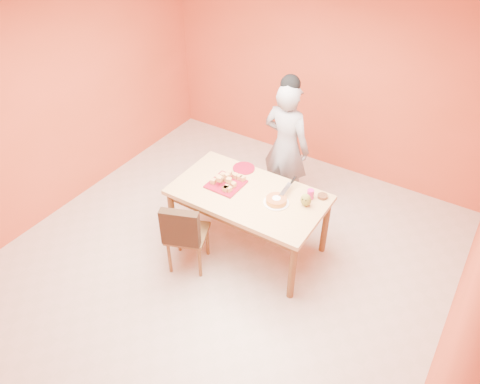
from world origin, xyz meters
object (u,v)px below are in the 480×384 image
Objects in this scene: pastry_platter at (226,184)px; magenta_glass at (310,194)px; person at (286,147)px; sponge_cake at (276,200)px; dining_chair at (186,233)px; egg_ornament at (306,200)px; red_dinner_plate at (244,168)px; dining_table at (248,200)px; checker_tin at (323,196)px.

pastry_platter is 0.90m from magenta_glass.
pastry_platter is (-0.23, -0.93, -0.05)m from person.
person reaches higher than sponge_cake.
dining_chair reaches higher than magenta_glass.
dining_chair is 0.99m from sponge_cake.
pastry_platter is 0.88m from egg_ornament.
sponge_cake is (0.72, 0.59, 0.34)m from dining_chair.
magenta_glass reaches higher than red_dinner_plate.
dining_table is 1.81× the size of dining_chair.
egg_ornament is 1.35× the size of checker_tin.
sponge_cake is (0.60, 0.02, 0.03)m from pastry_platter.
dining_table is at bearing 33.96° from dining_chair.
person is at bearing 133.66° from egg_ornament.
dining_chair is 0.54× the size of person.
magenta_glass is (0.98, 0.85, 0.35)m from dining_chair.
red_dinner_plate is at bearing 150.52° from sponge_cake.
dining_chair is (-0.40, -0.58, -0.21)m from dining_table.
egg_ornament is (0.86, -0.21, 0.06)m from red_dinner_plate.
dining_chair is at bearing -139.32° from egg_ornament.
dining_chair reaches higher than red_dinner_plate.
dining_table is at bearing 0.97° from pastry_platter.
sponge_cake is at bearing -29.48° from red_dinner_plate.
pastry_platter is at bearing -166.00° from egg_ornament.
checker_tin is at bearing 42.84° from sponge_cake.
pastry_platter is at bearing -178.34° from sponge_cake.
person is 0.94m from checker_tin.
egg_ornament is at bearing 14.55° from dining_chair.
dining_chair is 3.59× the size of red_dinner_plate.
egg_ornament is at bearing -85.15° from magenta_glass.
dining_table is 0.77m from checker_tin.
pastry_platter is (0.12, 0.57, 0.31)m from dining_chair.
person is at bearing 68.91° from red_dinner_plate.
pastry_platter is (-0.28, -0.00, 0.10)m from dining_table.
sponge_cake is at bearing 17.98° from dining_chair.
dining_table is 6.49× the size of red_dinner_plate.
checker_tin reaches higher than red_dinner_plate.
sponge_cake reaches higher than dining_table.
dining_table is 0.62m from egg_ornament.
checker_tin is at bearing 70.68° from egg_ornament.
checker_tin is at bearing 20.07° from pastry_platter.
pastry_platter is 2.47× the size of egg_ornament.
egg_ornament reaches higher than magenta_glass.
person reaches higher than dining_chair.
dining_table is at bearing 97.72° from person.
egg_ornament is (0.64, -0.79, 0.02)m from person.
egg_ornament is at bearing 9.25° from pastry_platter.
checker_tin is at bearing 19.18° from dining_chair.
red_dinner_plate is 1.75× the size of egg_ornament.
dining_table is at bearing -51.75° from red_dinner_plate.
dining_chair is at bearing -97.62° from red_dinner_plate.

